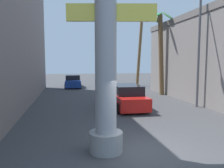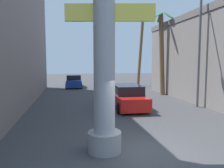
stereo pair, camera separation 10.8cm
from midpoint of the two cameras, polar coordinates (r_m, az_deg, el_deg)
ground_plane at (r=17.50m, az=-2.89°, el=-4.53°), size 86.71×86.71×0.00m
neon_sign_pole at (r=7.49m, az=-2.05°, el=16.69°), size 3.33×1.16×9.61m
street_lamp at (r=16.01m, az=20.37°, el=10.81°), size 2.77×0.28×7.66m
car_lead at (r=15.12m, az=3.70°, el=-3.32°), size 2.18×5.16×1.56m
car_far at (r=27.64m, az=-10.29°, el=0.67°), size 2.05×4.74×1.56m
palm_tree_mid_right at (r=21.45m, az=12.55°, el=9.24°), size 2.78×3.07×7.78m
palm_tree_far_right at (r=29.26m, az=7.17°, el=10.63°), size 3.18×3.18×9.55m
palm_tree_mid_left at (r=17.91m, az=-25.16°, el=10.77°), size 2.43×2.40×7.36m
palm_tree_far_left at (r=25.98m, az=-20.45°, el=9.36°), size 2.41×2.25×7.76m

